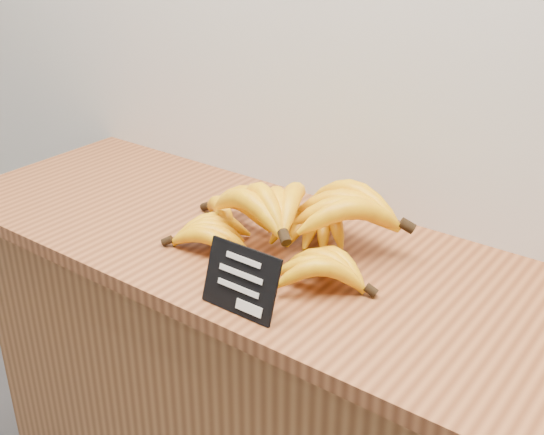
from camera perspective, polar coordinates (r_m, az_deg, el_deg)
The scene contains 3 objects.
counter_top at distance 1.33m, azimuth 1.29°, elevation -3.33°, with size 1.58×0.54×0.03m, color #96552E.
chalkboard_sign at distance 1.12m, azimuth -2.65°, elevation -5.29°, with size 0.14×0.01×0.11m, color black.
banana_pile at distance 1.30m, azimuth 1.15°, elevation -0.31°, with size 0.47×0.33×0.13m.
Camera 1 is at (0.60, 1.80, 1.56)m, focal length 45.00 mm.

